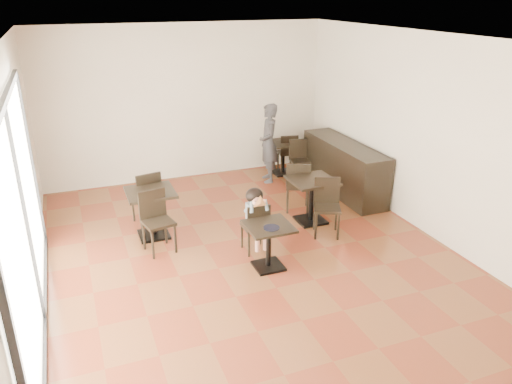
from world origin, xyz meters
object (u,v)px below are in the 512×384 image
cafe_table_back (283,158)px  chair_left_b (158,223)px  chair_back_b (300,161)px  chair_mid_b (327,208)px  child (255,220)px  chair_mid_a (298,186)px  adult_patron (269,143)px  cafe_table_mid (311,201)px  chair_left_a (146,197)px  child_chair (255,227)px  chair_back_a (287,153)px  child_table (269,246)px  cafe_table_left (152,214)px

cafe_table_back → chair_left_b: size_ratio=0.75×
chair_back_b → chair_mid_b: bearing=-95.7°
child → chair_mid_a: 1.75m
adult_patron → chair_back_b: adult_patron is taller
cafe_table_mid → chair_mid_a: size_ratio=0.83×
cafe_table_back → chair_mid_a: 1.98m
chair_mid_b → chair_left_a: size_ratio=0.99×
child_chair → chair_back_a: size_ratio=0.94×
child_table → child: (0.00, 0.55, 0.17)m
child_chair → cafe_table_mid: bearing=-154.0°
chair_mid_a → chair_left_b: (-2.67, -0.66, 0.01)m
cafe_table_left → cafe_table_back: size_ratio=1.11×
cafe_table_mid → chair_left_a: (-2.67, 0.99, 0.09)m
child → chair_left_b: 1.47m
child_table → chair_left_b: 1.75m
chair_back_b → chair_left_b: bearing=-138.9°
chair_mid_a → chair_mid_b: (0.00, -1.10, 0.00)m
chair_left_a → chair_back_a: size_ratio=1.11×
child_table → chair_left_a: chair_left_a is taller
child_chair → cafe_table_mid: (1.29, 0.63, -0.01)m
cafe_table_back → child_table: bearing=-117.0°
chair_left_a → chair_back_a: bearing=-167.1°
child → cafe_table_back: (1.85, 3.08, -0.15)m
child → chair_back_a: child is taller
child_table → chair_back_b: (2.00, 3.08, 0.09)m
chair_mid_a → chair_left_a: 2.71m
child_chair → adult_patron: 3.13m
cafe_table_back → cafe_table_left: bearing=-148.1°
child_table → chair_mid_a: chair_mid_a is taller
cafe_table_mid → chair_mid_b: size_ratio=0.83×
child_table → chair_left_a: (-1.38, 2.17, 0.14)m
child → chair_mid_a: (1.29, 1.18, -0.04)m
adult_patron → chair_back_b: size_ratio=1.90×
chair_mid_b → chair_back_a: size_ratio=1.09×
child_chair → chair_mid_a: chair_mid_a is taller
cafe_table_back → chair_back_b: chair_back_b is taller
chair_left_a → chair_left_b: same height
cafe_table_left → chair_left_a: (0.00, 0.55, 0.08)m
child → chair_mid_b: bearing=3.6°
chair_back_b → adult_patron: bearing=168.2°
chair_left_b → chair_back_a: chair_left_b is taller
chair_mid_a → child_chair: bearing=66.4°
chair_mid_a → chair_back_b: (0.70, 1.35, -0.04)m
adult_patron → cafe_table_back: size_ratio=2.29×
child_chair → chair_left_b: size_ratio=0.85×
cafe_table_left → chair_mid_a: size_ratio=0.84×
child_table → child: bearing=90.0°
cafe_table_back → chair_left_a: chair_left_a is taller
child → cafe_table_left: (-1.38, 1.07, -0.12)m
child_table → cafe_table_mid: bearing=42.4°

